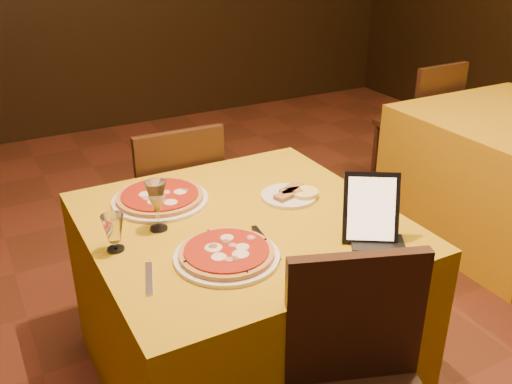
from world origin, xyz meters
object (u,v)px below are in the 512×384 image
main_table (243,302)px  water_glass (114,233)px  side_table (509,177)px  wine_glass (157,205)px  tablet (371,208)px  pizza_far (160,198)px  pizza_near (227,255)px  chair_main_far (171,206)px  chair_side_far (415,124)px

main_table → water_glass: size_ratio=8.46×
main_table → side_table: same height
side_table → wine_glass: wine_glass is taller
main_table → tablet: (0.32, -0.33, 0.49)m
pizza_far → side_table: bearing=1.7°
main_table → pizza_near: pizza_near is taller
side_table → water_glass: (-2.43, -0.34, 0.44)m
pizza_far → wine_glass: (-0.08, -0.21, 0.08)m
wine_glass → pizza_near: bearing=-66.4°
main_table → pizza_near: size_ratio=3.16×
main_table → side_table: 1.99m
water_glass → pizza_near: bearing=-36.7°
pizza_far → water_glass: bearing=-133.0°
chair_main_far → tablet: (0.32, -1.12, 0.41)m
chair_side_far → pizza_far: bearing=20.6°
wine_glass → water_glass: wine_glass is taller
side_table → tablet: size_ratio=4.51×
main_table → chair_main_far: chair_main_far is taller
chair_main_far → pizza_far: bearing=68.7°
chair_side_far → wine_glass: wine_glass is taller
wine_glass → tablet: 0.74m
pizza_far → main_table: bearing=-52.9°
chair_side_far → pizza_near: chair_side_far is taller
water_glass → tablet: tablet is taller
pizza_near → pizza_far: size_ratio=0.92×
side_table → pizza_near: size_ratio=3.16×
side_table → chair_main_far: bearing=167.3°
side_table → wine_glass: size_ratio=5.79×
side_table → wine_glass: bearing=-173.2°
chair_side_far → water_glass: size_ratio=7.00×
pizza_far → chair_side_far: bearing=22.2°
side_table → chair_side_far: chair_side_far is taller
main_table → pizza_far: 0.53m
chair_main_far → water_glass: (-0.47, -0.78, 0.36)m
chair_main_far → wine_glass: size_ratio=4.79×
chair_side_far → side_table: bearing=88.5°
pizza_near → side_table: bearing=14.9°
main_table → tablet: bearing=-45.8°
side_table → chair_side_far: bearing=90.0°
pizza_near → water_glass: size_ratio=2.68×
side_table → pizza_far: size_ratio=2.92×
main_table → pizza_far: (-0.21, 0.28, 0.39)m
chair_side_far → chair_main_far: bearing=9.5°
main_table → chair_side_far: (1.96, 1.17, 0.08)m
pizza_near → wine_glass: (-0.13, 0.29, 0.08)m
chair_main_far → water_glass: bearing=60.6°
main_table → water_glass: (-0.47, 0.01, 0.44)m
chair_side_far → water_glass: (-2.43, -1.16, 0.36)m
side_table → chair_side_far: 0.83m
chair_side_far → wine_glass: (-2.26, -1.09, 0.39)m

